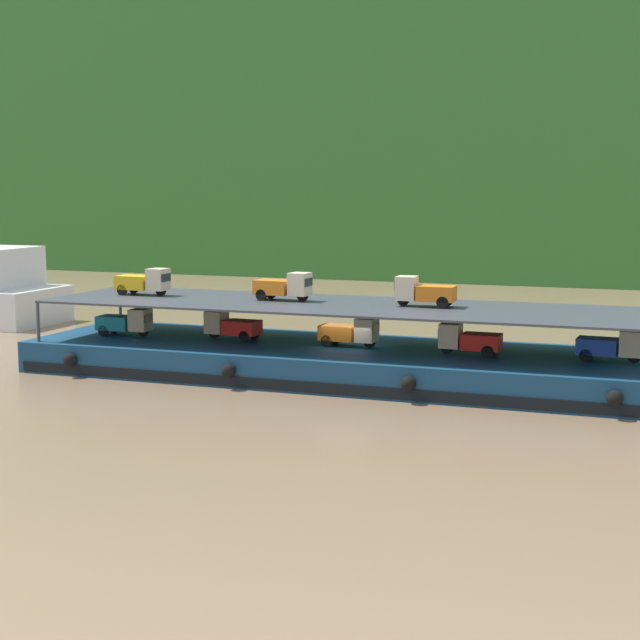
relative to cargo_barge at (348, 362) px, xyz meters
name	(u,v)px	position (x,y,z in m)	size (l,w,h in m)	color
ground_plane	(348,378)	(0.00, 0.02, -0.75)	(400.00, 400.00, 0.00)	#7F664C
hillside_far_bank	(542,81)	(0.00, 62.51, 19.03)	(121.97, 34.42, 35.12)	#33702D
cargo_barge	(348,362)	(0.00, 0.00, 0.00)	(31.01, 8.96, 1.50)	navy
cargo_rack	(348,306)	(0.00, 0.02, 2.69)	(29.41, 7.64, 2.00)	#383D47
mini_truck_lower_stern	(125,322)	(-11.69, -0.54, 1.44)	(2.78, 1.27, 1.38)	teal
mini_truck_lower_aft	(232,326)	(-6.09, 0.11, 1.44)	(2.78, 1.27, 1.38)	red
mini_truck_lower_mid	(350,332)	(0.06, 0.10, 1.44)	(2.79, 1.30, 1.38)	orange
mini_truck_lower_fore	(469,339)	(5.79, -0.25, 1.44)	(2.76, 1.23, 1.38)	red
mini_truck_lower_bow	(611,346)	(11.88, 0.20, 1.44)	(2.78, 1.28, 1.38)	#1E47B7
mini_truck_upper_stern	(144,282)	(-11.04, 0.26, 3.44)	(2.78, 1.26, 1.38)	gold
mini_truck_upper_mid	(284,286)	(-3.44, 0.48, 3.44)	(2.79, 1.30, 1.38)	orange
mini_truck_upper_fore	(424,292)	(3.54, 0.45, 3.44)	(2.77, 1.25, 1.38)	orange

